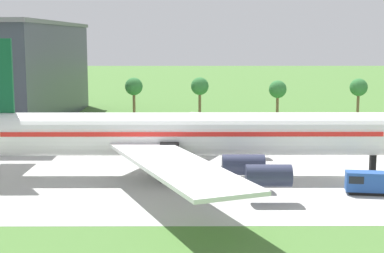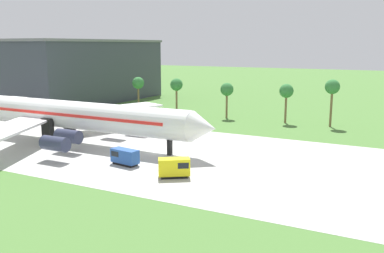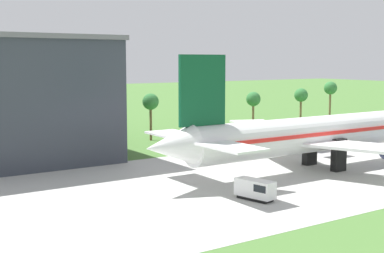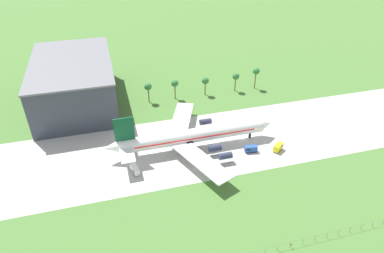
{
  "view_description": "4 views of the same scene",
  "coord_description": "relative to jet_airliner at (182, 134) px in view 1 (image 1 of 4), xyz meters",
  "views": [
    {
      "loc": [
        -21.71,
        -77.82,
        18.54
      ],
      "look_at": [
        -21.3,
        -1.13,
        6.78
      ],
      "focal_mm": 55.0,
      "sensor_mm": 36.0,
      "label": 1
    },
    {
      "loc": [
        41.49,
        -66.77,
        19.95
      ],
      "look_at": [
        7.47,
        -1.13,
        5.78
      ],
      "focal_mm": 40.0,
      "sensor_mm": 36.0,
      "label": 2
    },
    {
      "loc": [
        -89.79,
        -60.89,
        17.56
      ],
      "look_at": [
        -50.08,
        -1.13,
        8.63
      ],
      "focal_mm": 50.0,
      "sensor_mm": 36.0,
      "label": 3
    },
    {
      "loc": [
        -52.24,
        -108.63,
        83.28
      ],
      "look_at": [
        -20.7,
        5.0,
        6.0
      ],
      "focal_mm": 32.0,
      "sensor_mm": 36.0,
      "label": 4
    }
  ],
  "objects": [
    {
      "name": "ground_plane",
      "position": [
        22.6,
        1.13,
        -5.71
      ],
      "size": [
        600.0,
        600.0,
        0.0
      ],
      "primitive_type": "plane",
      "color": "#477233"
    },
    {
      "name": "taxiway_strip",
      "position": [
        22.6,
        1.13,
        -5.7
      ],
      "size": [
        320.0,
        44.0,
        0.02
      ],
      "color": "#B2B2AD",
      "rests_on": "ground_plane"
    },
    {
      "name": "jet_airliner",
      "position": [
        0.0,
        0.0,
        0.0
      ],
      "size": [
        69.22,
        58.03,
        18.31
      ],
      "color": "white",
      "rests_on": "ground_plane"
    },
    {
      "name": "fuel_truck",
      "position": [
        21.86,
        -8.98,
        -4.26
      ],
      "size": [
        5.18,
        2.69,
        2.71
      ],
      "color": "black",
      "rests_on": "ground_plane"
    },
    {
      "name": "palm_tree_row",
      "position": [
        18.81,
        42.23,
        2.72
      ],
      "size": [
        60.55,
        3.6,
        11.71
      ],
      "color": "brown",
      "rests_on": "ground_plane"
    }
  ]
}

